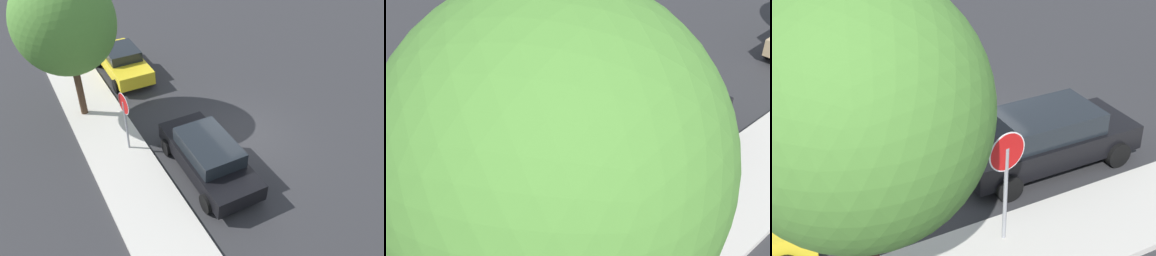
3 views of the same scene
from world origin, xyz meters
The scene contains 5 objects.
ground_plane centered at (0.00, 0.00, 0.00)m, with size 60.00×60.00×0.00m, color #2D2D30.
sidewalk_curb centered at (0.00, 4.67, 0.07)m, with size 32.00×2.28×0.14m, color beige.
stop_sign centered at (1.33, 4.19, 1.77)m, with size 0.82×0.10×2.56m.
parked_car_black centered at (-1.09, 2.13, 0.75)m, with size 4.54×2.08×1.45m.
street_tree_mid_block centered at (4.35, 5.10, 4.17)m, with size 3.78×3.78×6.14m.
Camera 2 is at (6.85, 8.20, 7.40)m, focal length 45.00 mm.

